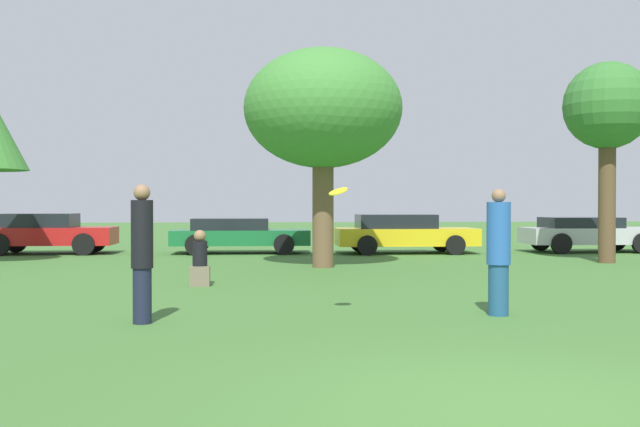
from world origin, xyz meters
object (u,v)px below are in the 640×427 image
(frisbee, at_px, (338,191))
(person_catcher, at_px, (499,252))
(tree_2, at_px, (607,110))
(person_thrower, at_px, (142,252))
(parked_car_silver, at_px, (588,233))
(tree_1, at_px, (323,110))
(parked_car_green, at_px, (238,234))
(parked_car_yellow, at_px, (403,233))
(parked_car_red, at_px, (46,232))
(bystander_sitting, at_px, (200,262))

(frisbee, bearing_deg, person_catcher, -0.09)
(person_catcher, distance_m, tree_2, 11.46)
(person_thrower, distance_m, parked_car_silver, 18.77)
(tree_1, relative_size, tree_2, 1.01)
(person_thrower, height_order, person_catcher, person_thrower)
(parked_car_green, bearing_deg, person_catcher, -73.24)
(tree_2, xyz_separation_m, parked_car_yellow, (-4.83, 4.36, -3.55))
(frisbee, relative_size, parked_car_red, 0.07)
(person_catcher, relative_size, parked_car_green, 0.41)
(person_thrower, distance_m, tree_1, 9.73)
(tree_2, bearing_deg, parked_car_green, 154.65)
(bystander_sitting, relative_size, parked_car_silver, 0.25)
(frisbee, distance_m, parked_car_silver, 16.85)
(parked_car_yellow, bearing_deg, person_catcher, -95.39)
(tree_1, bearing_deg, person_thrower, -111.02)
(tree_2, distance_m, parked_car_green, 11.92)
(parked_car_green, bearing_deg, bystander_sitting, -92.88)
(parked_car_yellow, bearing_deg, bystander_sitting, -122.91)
(parked_car_silver, bearing_deg, parked_car_yellow, -179.25)
(person_catcher, distance_m, parked_car_green, 14.49)
(person_thrower, relative_size, frisbee, 6.51)
(bystander_sitting, height_order, parked_car_green, parked_car_green)
(parked_car_red, bearing_deg, bystander_sitting, -59.73)
(tree_1, bearing_deg, parked_car_silver, 28.04)
(person_thrower, distance_m, bystander_sitting, 4.60)
(person_thrower, bearing_deg, frisbee, 2.58)
(tree_1, distance_m, parked_car_green, 6.91)
(person_thrower, bearing_deg, tree_1, 66.08)
(parked_car_red, distance_m, parked_car_silver, 18.07)
(parked_car_red, xyz_separation_m, parked_car_yellow, (11.69, -0.82, -0.03))
(person_catcher, relative_size, parked_car_silver, 0.42)
(parked_car_silver, bearing_deg, parked_car_green, 178.17)
(person_thrower, height_order, bystander_sitting, person_thrower)
(person_thrower, distance_m, person_catcher, 5.09)
(bystander_sitting, relative_size, tree_1, 0.20)
(tree_1, relative_size, parked_car_silver, 1.26)
(parked_car_red, height_order, parked_car_green, parked_car_red)
(frisbee, distance_m, parked_car_yellow, 13.96)
(parked_car_silver, bearing_deg, frisbee, -126.48)
(tree_2, height_order, parked_car_silver, tree_2)
(frisbee, xyz_separation_m, parked_car_silver, (10.11, 13.43, -1.16))
(tree_2, bearing_deg, frisbee, -133.47)
(person_catcher, xyz_separation_m, parked_car_red, (-10.31, 14.22, -0.23))
(bystander_sitting, bearing_deg, frisbee, -62.14)
(person_thrower, xyz_separation_m, parked_car_red, (-5.23, 14.48, -0.27))
(frisbee, bearing_deg, parked_car_yellow, 74.40)
(parked_car_yellow, height_order, parked_car_silver, parked_car_yellow)
(frisbee, relative_size, parked_car_silver, 0.07)
(tree_1, bearing_deg, tree_2, 4.89)
(person_catcher, relative_size, parked_car_yellow, 0.40)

